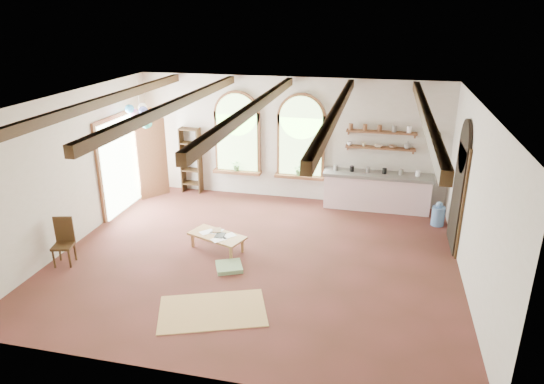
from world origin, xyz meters
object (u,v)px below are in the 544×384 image
(side_chair, at_px, (64,251))
(balloon_cluster, at_px, (140,117))
(coffee_table, at_px, (217,236))
(kitchen_counter, at_px, (377,191))

(side_chair, xyz_separation_m, balloon_cluster, (0.25, 3.13, 2.06))
(coffee_table, height_order, side_chair, side_chair)
(coffee_table, bearing_deg, side_chair, -155.71)
(kitchen_counter, bearing_deg, balloon_cluster, -168.58)
(kitchen_counter, bearing_deg, coffee_table, -136.44)
(kitchen_counter, xyz_separation_m, balloon_cluster, (-5.71, -1.15, 1.86))
(kitchen_counter, height_order, balloon_cluster, balloon_cluster)
(coffee_table, relative_size, balloon_cluster, 1.15)
(side_chair, bearing_deg, kitchen_counter, 35.73)
(coffee_table, distance_m, side_chair, 3.03)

